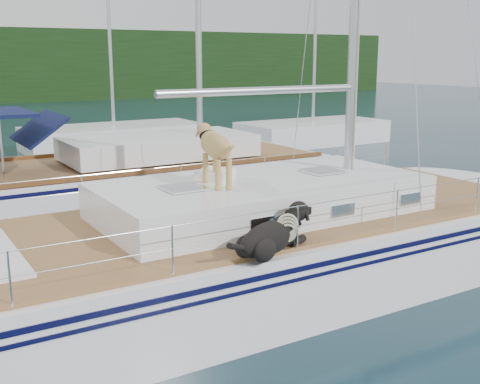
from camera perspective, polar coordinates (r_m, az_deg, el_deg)
ground at (r=9.72m, az=-1.94°, el=-9.81°), size 120.00×120.00×0.00m
main_sailboat at (r=9.52m, az=-1.48°, el=-5.94°), size 12.00×4.11×14.01m
neighbor_sailboat at (r=15.47m, az=-11.30°, el=0.93°), size 11.00×3.50×13.30m
bg_boat_center at (r=25.48m, az=-11.83°, el=5.09°), size 7.20×3.00×11.65m
bg_boat_east at (r=26.70m, az=6.90°, el=5.62°), size 6.40×3.00×11.65m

